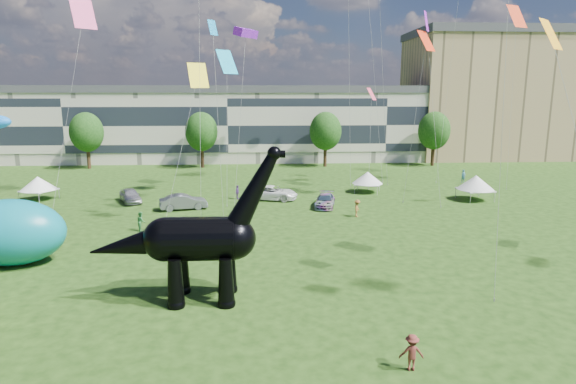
{
  "coord_description": "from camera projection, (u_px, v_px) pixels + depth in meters",
  "views": [
    {
      "loc": [
        -2.57,
        -24.93,
        11.76
      ],
      "look_at": [
        -0.68,
        8.0,
        5.0
      ],
      "focal_mm": 30.0,
      "sensor_mm": 36.0,
      "label": 1
    }
  ],
  "objects": [
    {
      "name": "tree_far_right",
      "position": [
        434.0,
        128.0,
        78.92
      ],
      "size": [
        5.2,
        5.2,
        9.44
      ],
      "color": "#382314",
      "rests_on": "ground"
    },
    {
      "name": "car_white",
      "position": [
        272.0,
        193.0,
        54.18
      ],
      "size": [
        6.21,
        4.0,
        1.59
      ],
      "primitive_type": "imported",
      "rotation": [
        0.0,
        0.0,
        1.32
      ],
      "color": "white",
      "rests_on": "ground"
    },
    {
      "name": "car_silver",
      "position": [
        130.0,
        196.0,
        52.84
      ],
      "size": [
        3.6,
        4.84,
        1.53
      ],
      "primitive_type": "imported",
      "rotation": [
        0.0,
        0.0,
        0.45
      ],
      "color": "#ADACB1",
      "rests_on": "ground"
    },
    {
      "name": "tree_far_left",
      "position": [
        86.0,
        129.0,
        75.77
      ],
      "size": [
        5.2,
        5.2,
        9.44
      ],
      "color": "#382314",
      "rests_on": "ground"
    },
    {
      "name": "car_grey",
      "position": [
        183.0,
        202.0,
        49.63
      ],
      "size": [
        5.1,
        2.82,
        1.59
      ],
      "primitive_type": "imported",
      "rotation": [
        0.0,
        0.0,
        1.82
      ],
      "color": "slate",
      "rests_on": "ground"
    },
    {
      "name": "dinosaur_sculpture",
      "position": [
        193.0,
        242.0,
        27.37
      ],
      "size": [
        11.28,
        3.12,
        9.26
      ],
      "rotation": [
        0.0,
        0.0,
        -0.01
      ],
      "color": "black",
      "rests_on": "ground"
    },
    {
      "name": "gazebo_left",
      "position": [
        38.0,
        184.0,
        53.83
      ],
      "size": [
        5.02,
        5.02,
        2.69
      ],
      "rotation": [
        0.0,
        0.0,
        -0.39
      ],
      "color": "white",
      "rests_on": "ground"
    },
    {
      "name": "gazebo_far",
      "position": [
        476.0,
        183.0,
        53.81
      ],
      "size": [
        4.6,
        4.6,
        2.81
      ],
      "rotation": [
        0.0,
        0.0,
        0.15
      ],
      "color": "silver",
      "rests_on": "ground"
    },
    {
      "name": "visitors",
      "position": [
        223.0,
        222.0,
        41.52
      ],
      "size": [
        51.36,
        44.42,
        1.76
      ],
      "color": "#905C27",
      "rests_on": "ground"
    },
    {
      "name": "ground",
      "position": [
        308.0,
        308.0,
        26.89
      ],
      "size": [
        220.0,
        220.0,
        0.0
      ],
      "primitive_type": "plane",
      "color": "#16330C",
      "rests_on": "ground"
    },
    {
      "name": "apartment_block",
      "position": [
        486.0,
        98.0,
        90.5
      ],
      "size": [
        28.0,
        18.0,
        22.0
      ],
      "primitive_type": "cube",
      "color": "tan",
      "rests_on": "ground"
    },
    {
      "name": "inflatable_teal",
      "position": [
        11.0,
        232.0,
        33.33
      ],
      "size": [
        7.54,
        4.82,
        4.65
      ],
      "primitive_type": "ellipsoid",
      "rotation": [
        0.0,
        0.0,
        0.02
      ],
      "color": "#0B7889",
      "rests_on": "ground"
    },
    {
      "name": "terrace_row",
      "position": [
        230.0,
        127.0,
        85.87
      ],
      "size": [
        78.0,
        11.0,
        12.0
      ],
      "primitive_type": "cube",
      "color": "beige",
      "rests_on": "ground"
    },
    {
      "name": "kites",
      "position": [
        235.0,
        4.0,
        50.47
      ],
      "size": [
        63.7,
        49.31,
        27.4
      ],
      "color": "red",
      "rests_on": "ground"
    },
    {
      "name": "tree_mid_left",
      "position": [
        201.0,
        129.0,
        76.79
      ],
      "size": [
        5.2,
        5.2,
        9.44
      ],
      "color": "#382314",
      "rests_on": "ground"
    },
    {
      "name": "tree_mid_right",
      "position": [
        326.0,
        128.0,
        77.91
      ],
      "size": [
        5.2,
        5.2,
        9.44
      ],
      "color": "#382314",
      "rests_on": "ground"
    },
    {
      "name": "gazebo_near",
      "position": [
        368.0,
        178.0,
        58.04
      ],
      "size": [
        4.63,
        4.63,
        2.54
      ],
      "rotation": [
        0.0,
        0.0,
        -0.33
      ],
      "color": "silver",
      "rests_on": "ground"
    },
    {
      "name": "car_dark",
      "position": [
        325.0,
        201.0,
        50.72
      ],
      "size": [
        2.84,
        4.99,
        1.36
      ],
      "primitive_type": "imported",
      "rotation": [
        0.0,
        0.0,
        -0.21
      ],
      "color": "#595960",
      "rests_on": "ground"
    }
  ]
}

